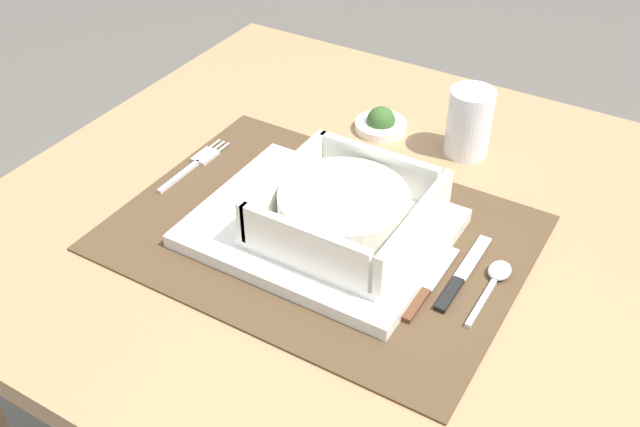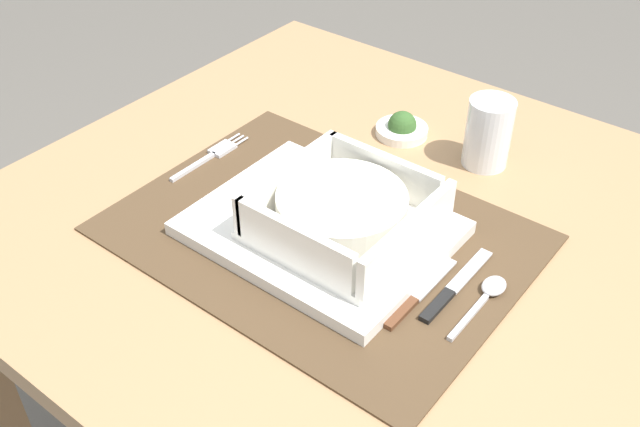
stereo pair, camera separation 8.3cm
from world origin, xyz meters
The scene contains 10 objects.
dining_table centered at (0.00, 0.00, 0.62)m, with size 0.87×0.78×0.72m.
placemat centered at (-0.03, -0.05, 0.73)m, with size 0.46×0.34×0.00m, color #4C3823.
serving_plate centered at (-0.03, -0.06, 0.74)m, with size 0.28×0.22×0.02m, color white.
porridge_bowl centered at (0.00, -0.05, 0.77)m, with size 0.17×0.17×0.06m.
fork centered at (-0.24, -0.01, 0.73)m, with size 0.02×0.13×0.00m.
spoon centered at (0.17, -0.03, 0.73)m, with size 0.02×0.11×0.01m.
butter_knife centered at (0.14, -0.05, 0.73)m, with size 0.01×0.13×0.01m.
bread_knife centered at (0.12, -0.08, 0.73)m, with size 0.01×0.13×0.01m.
drinking_glass centered at (0.05, 0.19, 0.76)m, with size 0.06×0.06×0.09m.
condiment_saucer centered at (-0.07, 0.19, 0.73)m, with size 0.07×0.07×0.04m.
Camera 1 is at (0.31, -0.62, 1.27)m, focal length 41.42 mm.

